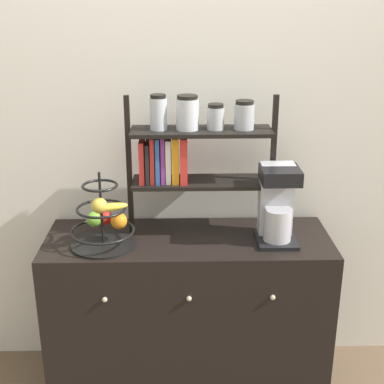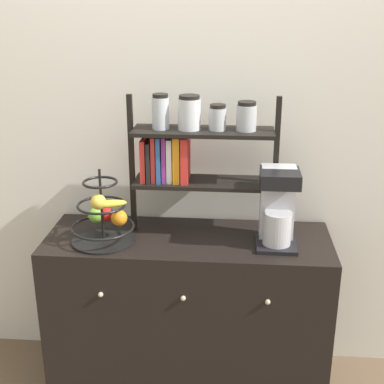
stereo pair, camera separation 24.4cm
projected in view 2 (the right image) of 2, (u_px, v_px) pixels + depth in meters
wall_back at (193, 123)px, 2.62m from camera, size 7.00×0.05×2.60m
sideboard at (188, 312)px, 2.66m from camera, size 1.35×0.50×0.82m
coffee_maker at (278, 207)px, 2.40m from camera, size 0.18×0.21×0.36m
fruit_stand at (104, 218)px, 2.45m from camera, size 0.30×0.30×0.35m
shelf_hutch at (189, 146)px, 2.45m from camera, size 0.69×0.20×0.66m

